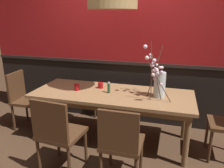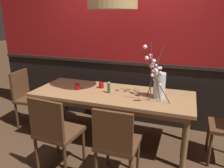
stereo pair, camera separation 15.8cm
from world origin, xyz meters
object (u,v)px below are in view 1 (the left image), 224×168
at_px(dining_table, 112,98).
at_px(candle_holder_nearer_center, 77,87).
at_px(chair_far_side_left, 108,87).
at_px(chair_near_side_left, 58,132).
at_px(vase_with_blossoms, 158,82).
at_px(chair_head_west_end, 24,97).
at_px(chair_near_side_right, 121,142).
at_px(candle_holder_nearer_edge, 101,85).
at_px(condiment_bottle, 109,88).

height_order(dining_table, candle_holder_nearer_center, candle_holder_nearer_center).
bearing_deg(chair_far_side_left, chair_near_side_left, -91.91).
bearing_deg(vase_with_blossoms, candle_holder_nearer_center, -177.22).
height_order(chair_head_west_end, chair_near_side_right, chair_head_west_end).
height_order(dining_table, chair_near_side_left, chair_near_side_left).
bearing_deg(chair_head_west_end, chair_near_side_left, -38.34).
bearing_deg(chair_far_side_left, dining_table, -69.10).
distance_m(candle_holder_nearer_edge, condiment_bottle, 0.25).
height_order(chair_near_side_left, chair_near_side_right, chair_near_side_left).
bearing_deg(chair_near_side_left, dining_table, 65.63).
relative_size(chair_head_west_end, candle_holder_nearer_center, 10.30).
distance_m(chair_near_side_right, candle_holder_nearer_center, 1.18).
bearing_deg(candle_holder_nearer_center, candle_holder_nearer_edge, 32.85).
xyz_separation_m(chair_near_side_left, chair_near_side_right, (0.71, 0.03, -0.02)).
bearing_deg(vase_with_blossoms, chair_near_side_left, -139.43).
relative_size(chair_head_west_end, condiment_bottle, 5.86).
relative_size(chair_near_side_right, vase_with_blossoms, 1.26).
height_order(chair_head_west_end, candle_holder_nearer_edge, chair_head_west_end).
relative_size(chair_head_west_end, vase_with_blossoms, 1.28).
distance_m(vase_with_blossoms, condiment_bottle, 0.67).
bearing_deg(chair_near_side_right, chair_far_side_left, 111.42).
relative_size(chair_head_west_end, chair_far_side_left, 0.96).
relative_size(chair_head_west_end, candle_holder_nearer_edge, 11.01).
height_order(dining_table, chair_near_side_right, chair_near_side_right).
height_order(chair_far_side_left, condiment_bottle, chair_far_side_left).
xyz_separation_m(dining_table, candle_holder_nearer_center, (-0.51, -0.04, 0.12)).
xyz_separation_m(chair_near_side_left, chair_far_side_left, (0.06, 1.70, 0.00)).
height_order(chair_near_side_right, vase_with_blossoms, vase_with_blossoms).
relative_size(chair_near_side_left, chair_far_side_left, 0.98).
bearing_deg(candle_holder_nearer_center, vase_with_blossoms, 2.78).
distance_m(candle_holder_nearer_center, condiment_bottle, 0.47).
bearing_deg(chair_far_side_left, chair_near_side_right, -68.58).
height_order(chair_head_west_end, vase_with_blossoms, vase_with_blossoms).
bearing_deg(candle_holder_nearer_center, chair_near_side_left, -80.99).
height_order(vase_with_blossoms, candle_holder_nearer_edge, vase_with_blossoms).
bearing_deg(chair_head_west_end, condiment_bottle, -1.07).
relative_size(chair_near_side_left, vase_with_blossoms, 1.30).
bearing_deg(candle_holder_nearer_center, chair_far_side_left, 78.40).
bearing_deg(chair_head_west_end, dining_table, -0.31).
bearing_deg(vase_with_blossoms, chair_head_west_end, -179.86).
bearing_deg(condiment_bottle, chair_near_side_right, -65.21).
xyz_separation_m(chair_far_side_left, vase_with_blossoms, (0.95, -0.84, 0.40)).
relative_size(vase_with_blossoms, condiment_bottle, 4.58).
bearing_deg(condiment_bottle, candle_holder_nearer_center, -177.19).
height_order(dining_table, condiment_bottle, condiment_bottle).
xyz_separation_m(vase_with_blossoms, candle_holder_nearer_center, (-1.13, -0.05, -0.15)).
xyz_separation_m(dining_table, candle_holder_nearer_edge, (-0.22, 0.15, 0.12)).
height_order(chair_near_side_right, candle_holder_nearer_edge, chair_near_side_right).
relative_size(candle_holder_nearer_center, candle_holder_nearer_edge, 1.07).
height_order(dining_table, chair_far_side_left, chair_far_side_left).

